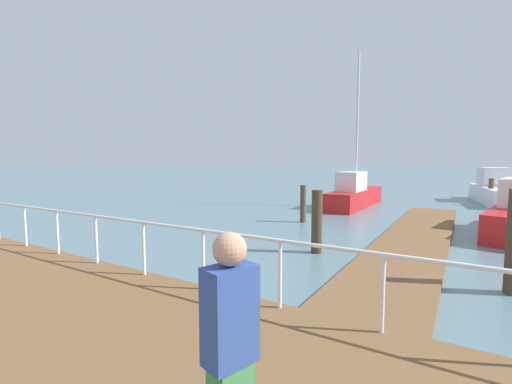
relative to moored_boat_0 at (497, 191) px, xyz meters
The scene contains 9 objects.
ground_plane 23.12m from the moored_boat_0, 142.27° to the left, with size 300.00×300.00×0.00m, color slate.
floating_dock 14.36m from the moored_boat_0, 167.91° to the left, with size 15.50×2.00×0.18m, color brown.
boardwalk_railing 21.81m from the moored_boat_0, 169.27° to the left, with size 0.06×27.19×1.08m.
dock_piling_2 14.51m from the moored_boat_0, 148.47° to the left, with size 0.25×0.25×1.60m, color brown.
dock_piling_3 1.87m from the moored_boat_0, 167.62° to the left, with size 0.27×0.27×1.59m, color brown.
dock_piling_4 17.53m from the moored_boat_0, 162.45° to the left, with size 0.31×0.31×1.81m, color #473826.
moored_boat_0 is the anchor object (origin of this frame).
moored_boat_2 9.50m from the moored_boat_0, 132.29° to the left, with size 6.62×1.54×8.58m.
pedestrian_2 24.39m from the moored_boat_0, behind, with size 0.41×0.32×1.80m.
Camera 1 is at (-7.80, 7.55, 2.68)m, focal length 24.54 mm.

